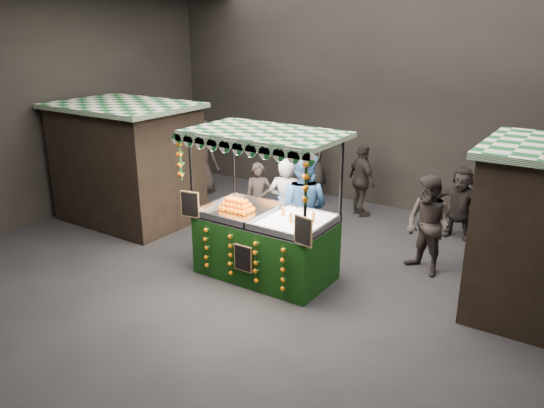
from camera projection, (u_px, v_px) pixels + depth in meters
The scene contains 14 objects.
ground at pixel (268, 284), 9.07m from camera, with size 12.00×12.00×0.00m, color black.
market_hall at pixel (268, 82), 7.99m from camera, with size 12.10×10.10×5.05m.
neighbour_stall_left at pixel (128, 162), 11.74m from camera, with size 3.00×2.20×2.60m.
juice_stall at pixel (265, 234), 9.13m from camera, with size 2.65×1.56×2.56m.
vendor_grey at pixel (286, 206), 10.13m from camera, with size 0.78×0.62×1.86m.
vendor_blue at pixel (302, 208), 9.66m from camera, with size 1.12×0.94×2.07m.
shopper_0 at pixel (258, 199), 11.01m from camera, with size 0.67×0.60×1.53m.
shopper_1 at pixel (428, 226), 9.24m from camera, with size 1.07×0.97×1.78m.
shopper_2 at pixel (362, 180), 12.08m from camera, with size 1.04×0.89×1.67m.
shopper_3 at pixel (535, 201), 10.68m from camera, with size 1.23×0.98×1.67m.
shopper_4 at pixel (203, 157), 13.80m from camera, with size 0.93×0.62×1.87m.
shopper_5 at pixel (544, 218), 9.70m from camera, with size 1.29×1.63×1.73m.
shopper_6 at pixel (317, 166), 13.09m from camera, with size 0.71×0.77×1.76m.
shopper_7 at pixel (460, 203), 10.83m from camera, with size 1.40×0.48×1.50m.
Camera 1 is at (4.54, -6.77, 4.22)m, focal length 35.25 mm.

